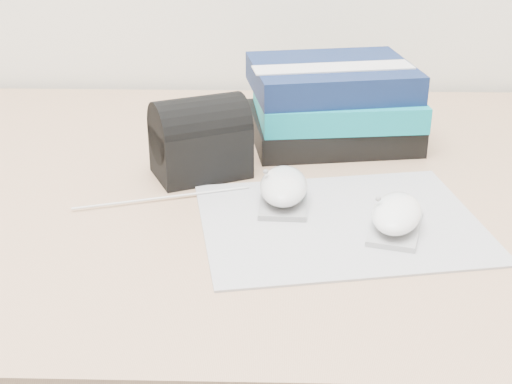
{
  "coord_description": "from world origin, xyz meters",
  "views": [
    {
      "loc": [
        -0.1,
        0.72,
        1.12
      ],
      "look_at": [
        -0.11,
        1.46,
        0.77
      ],
      "focal_mm": 50.0,
      "sensor_mm": 36.0,
      "label": 1
    }
  ],
  "objects_px": {
    "desk": "(334,303)",
    "book_stack": "(333,103)",
    "mouse_front": "(396,216)",
    "pouch": "(200,138)",
    "mouse_rear": "(284,188)"
  },
  "relations": [
    {
      "from": "desk",
      "to": "pouch",
      "type": "height_order",
      "value": "pouch"
    },
    {
      "from": "desk",
      "to": "mouse_front",
      "type": "xyz_separation_m",
      "value": [
        0.04,
        -0.2,
        0.26
      ]
    },
    {
      "from": "desk",
      "to": "mouse_front",
      "type": "relative_size",
      "value": 14.58
    },
    {
      "from": "mouse_front",
      "to": "book_stack",
      "type": "relative_size",
      "value": 0.42
    },
    {
      "from": "desk",
      "to": "book_stack",
      "type": "height_order",
      "value": "book_stack"
    },
    {
      "from": "desk",
      "to": "pouch",
      "type": "relative_size",
      "value": 11.17
    },
    {
      "from": "book_stack",
      "to": "pouch",
      "type": "xyz_separation_m",
      "value": [
        -0.18,
        -0.14,
        -0.01
      ]
    },
    {
      "from": "mouse_front",
      "to": "mouse_rear",
      "type": "bearing_deg",
      "value": 151.88
    },
    {
      "from": "desk",
      "to": "book_stack",
      "type": "xyz_separation_m",
      "value": [
        -0.01,
        0.09,
        0.29
      ]
    },
    {
      "from": "mouse_rear",
      "to": "mouse_front",
      "type": "xyz_separation_m",
      "value": [
        0.13,
        -0.07,
        -0.0
      ]
    },
    {
      "from": "mouse_front",
      "to": "pouch",
      "type": "height_order",
      "value": "pouch"
    },
    {
      "from": "desk",
      "to": "mouse_front",
      "type": "bearing_deg",
      "value": -77.53
    },
    {
      "from": "desk",
      "to": "mouse_rear",
      "type": "xyz_separation_m",
      "value": [
        -0.08,
        -0.13,
        0.26
      ]
    },
    {
      "from": "mouse_front",
      "to": "pouch",
      "type": "bearing_deg",
      "value": 146.47
    },
    {
      "from": "pouch",
      "to": "book_stack",
      "type": "bearing_deg",
      "value": 36.65
    }
  ]
}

